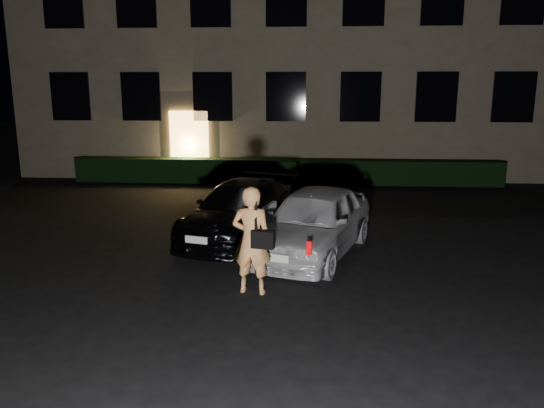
{
  "coord_description": "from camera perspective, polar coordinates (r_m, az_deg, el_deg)",
  "views": [
    {
      "loc": [
        0.82,
        -8.04,
        3.41
      ],
      "look_at": [
        0.13,
        2.0,
        1.14
      ],
      "focal_mm": 35.0,
      "sensor_mm": 36.0,
      "label": 1
    }
  ],
  "objects": [
    {
      "name": "building",
      "position": [
        23.19,
        2.0,
        19.09
      ],
      "size": [
        20.0,
        8.11,
        12.0
      ],
      "color": "#675B4A",
      "rests_on": "ground"
    },
    {
      "name": "hatch",
      "position": [
        10.83,
        4.53,
        -1.88
      ],
      "size": [
        2.88,
        4.37,
        1.38
      ],
      "rotation": [
        0.0,
        0.0,
        -0.34
      ],
      "color": "silver",
      "rests_on": "ground"
    },
    {
      "name": "sedan",
      "position": [
        12.08,
        -3.39,
        -0.67
      ],
      "size": [
        2.79,
        4.59,
        1.24
      ],
      "rotation": [
        0.0,
        0.0,
        -0.26
      ],
      "color": "black",
      "rests_on": "ground"
    },
    {
      "name": "hedge",
      "position": [
        18.8,
        1.4,
        3.55
      ],
      "size": [
        15.0,
        0.7,
        0.85
      ],
      "primitive_type": "cube",
      "color": "black",
      "rests_on": "ground"
    },
    {
      "name": "ground",
      "position": [
        8.77,
        -1.77,
        -10.17
      ],
      "size": [
        80.0,
        80.0,
        0.0
      ],
      "primitive_type": "plane",
      "color": "black",
      "rests_on": "ground"
    },
    {
      "name": "man",
      "position": [
        8.74,
        -2.18,
        -3.9
      ],
      "size": [
        0.76,
        0.54,
        1.82
      ],
      "rotation": [
        0.0,
        0.0,
        2.98
      ],
      "color": "#F0A25D",
      "rests_on": "ground"
    }
  ]
}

